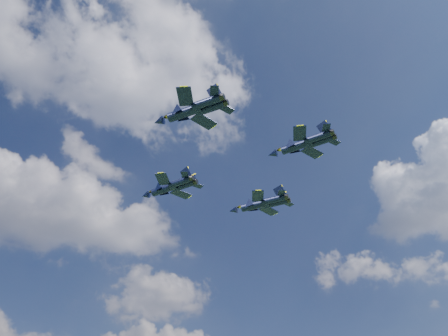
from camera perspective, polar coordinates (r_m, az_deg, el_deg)
The scene contains 4 objects.
jet_lead at distance 100.63m, azimuth -7.95°, elevation -2.77°, with size 13.48×13.92×3.73m.
jet_left at distance 81.36m, azimuth -5.41°, elevation 7.15°, with size 14.34×13.56×3.80m.
jet_right at distance 104.64m, azimuth 3.85°, elevation -4.91°, with size 14.57×13.58×3.84m.
jet_slot at distance 85.90m, azimuth 9.23°, elevation 2.79°, with size 12.56×12.95×3.47m.
Camera 1 is at (-17.78, -72.64, 3.29)m, focal length 35.00 mm.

